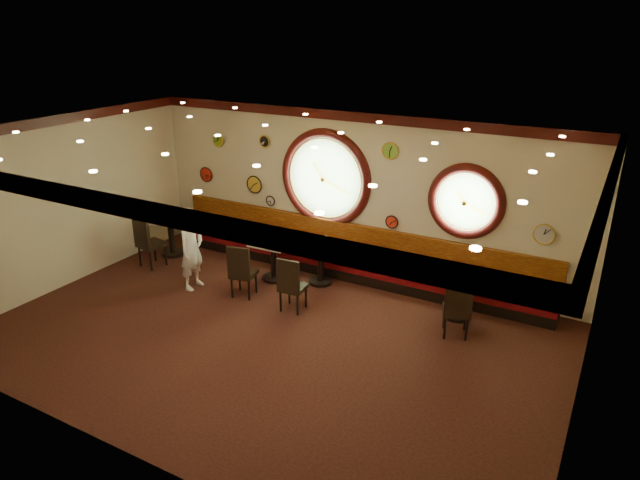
{
  "coord_description": "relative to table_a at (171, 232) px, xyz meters",
  "views": [
    {
      "loc": [
        4.59,
        -6.58,
        4.8
      ],
      "look_at": [
        0.49,
        0.8,
        1.5
      ],
      "focal_mm": 32.0,
      "sensor_mm": 36.0,
      "label": 1
    }
  ],
  "objects": [
    {
      "name": "chair_c",
      "position": [
        3.59,
        -0.93,
        0.05
      ],
      "size": [
        0.45,
        0.45,
        0.62
      ],
      "rotation": [
        0.0,
        0.0,
        0.08
      ],
      "color": "black",
      "rests_on": "floor"
    },
    {
      "name": "wall_clock_3",
      "position": [
        4.49,
        1.12,
        2.02
      ],
      "size": [
        0.3,
        0.03,
        0.3
      ],
      "primitive_type": "cylinder",
      "rotation": [
        1.57,
        0.0,
        0.0
      ],
      "color": "#7CBE3B",
      "rests_on": "wall_back"
    },
    {
      "name": "wall_back",
      "position": [
        3.74,
        1.16,
        1.07
      ],
      "size": [
        9.0,
        0.02,
        3.2
      ],
      "primitive_type": "cube",
      "color": "beige",
      "rests_on": "floor"
    },
    {
      "name": "wall_right",
      "position": [
        8.24,
        -1.84,
        1.07
      ],
      "size": [
        0.02,
        6.0,
        3.2
      ],
      "primitive_type": "cube",
      "color": "beige",
      "rests_on": "floor"
    },
    {
      "name": "condiment_b_pepper",
      "position": [
        2.62,
        0.03,
        0.32
      ],
      "size": [
        0.03,
        0.03,
        0.09
      ],
      "primitive_type": "cylinder",
      "color": "silver",
      "rests_on": "table_b"
    },
    {
      "name": "condiment_d_pepper",
      "position": [
        6.17,
        0.18,
        0.22
      ],
      "size": [
        0.03,
        0.03,
        0.09
      ],
      "primitive_type": "cylinder",
      "color": "silver",
      "rests_on": "table_d"
    },
    {
      "name": "molding_back",
      "position": [
        3.74,
        1.11,
        2.58
      ],
      "size": [
        9.0,
        0.1,
        0.18
      ],
      "primitive_type": "cube",
      "color": "#360B09",
      "rests_on": "wall_back"
    },
    {
      "name": "porthole_left_ring",
      "position": [
        3.14,
        1.11,
        1.32
      ],
      "size": [
        1.61,
        0.03,
        1.61
      ],
      "primitive_type": "torus",
      "rotation": [
        1.57,
        0.0,
        0.0
      ],
      "color": "gold",
      "rests_on": "wall_back"
    },
    {
      "name": "banquette_seat",
      "position": [
        3.74,
        0.88,
        -0.18
      ],
      "size": [
        8.0,
        0.55,
        0.3
      ],
      "primitive_type": "cube",
      "color": "#59070E",
      "rests_on": "banquette_base"
    },
    {
      "name": "molding_front",
      "position": [
        3.74,
        -4.79,
        2.58
      ],
      "size": [
        9.0,
        0.1,
        0.18
      ],
      "primitive_type": "cube",
      "color": "#360B09",
      "rests_on": "wall_back"
    },
    {
      "name": "chair_b",
      "position": [
        2.52,
        -0.91,
        0.06
      ],
      "size": [
        0.51,
        0.51,
        0.63
      ],
      "rotation": [
        0.0,
        0.0,
        0.22
      ],
      "color": "black",
      "rests_on": "floor"
    },
    {
      "name": "porthole_right_glass",
      "position": [
        5.94,
        1.15,
        1.27
      ],
      "size": [
        1.1,
        0.02,
        1.1
      ],
      "primitive_type": "cylinder",
      "rotation": [
        1.57,
        0.0,
        0.0
      ],
      "color": "#93C174",
      "rests_on": "wall_back"
    },
    {
      "name": "table_b",
      "position": [
        2.61,
        0.02,
        -0.02
      ],
      "size": [
        0.76,
        0.76,
        0.81
      ],
      "color": "black",
      "rests_on": "floor"
    },
    {
      "name": "condiment_a_pepper",
      "position": [
        0.04,
        -0.05,
        0.36
      ],
      "size": [
        0.04,
        0.04,
        0.11
      ],
      "primitive_type": "cylinder",
      "color": "silver",
      "rests_on": "table_a"
    },
    {
      "name": "condiment_b_salt",
      "position": [
        2.5,
        0.07,
        0.33
      ],
      "size": [
        0.04,
        0.04,
        0.11
      ],
      "primitive_type": "cylinder",
      "color": "silver",
      "rests_on": "table_b"
    },
    {
      "name": "porthole_left_frame",
      "position": [
        3.14,
        1.14,
        1.32
      ],
      "size": [
        1.98,
        0.18,
        1.98
      ],
      "primitive_type": "torus",
      "rotation": [
        1.57,
        0.0,
        0.0
      ],
      "color": "#360B09",
      "rests_on": "wall_back"
    },
    {
      "name": "wall_left",
      "position": [
        -0.76,
        -1.84,
        1.07
      ],
      "size": [
        0.02,
        6.0,
        3.2
      ],
      "primitive_type": "cube",
      "color": "beige",
      "rests_on": "floor"
    },
    {
      "name": "waiter",
      "position": [
        1.46,
        -1.0,
        0.27
      ],
      "size": [
        0.41,
        0.6,
        1.59
      ],
      "primitive_type": "imported",
      "rotation": [
        0.0,
        0.0,
        1.62
      ],
      "color": "white",
      "rests_on": "floor"
    },
    {
      "name": "condiment_b_bottle",
      "position": [
        2.73,
        0.07,
        0.37
      ],
      "size": [
        0.05,
        0.05,
        0.17
      ],
      "primitive_type": "cylinder",
      "color": "gold",
      "rests_on": "table_b"
    },
    {
      "name": "wall_clock_4",
      "position": [
        1.84,
        1.12,
        0.67
      ],
      "size": [
        0.2,
        0.03,
        0.2
      ],
      "primitive_type": "cylinder",
      "rotation": [
        1.57,
        0.0,
        0.0
      ],
      "color": "silver",
      "rests_on": "wall_back"
    },
    {
      "name": "wall_clock_6",
      "position": [
        4.59,
        1.12,
        0.67
      ],
      "size": [
        0.24,
        0.03,
        0.24
      ],
      "primitive_type": "cylinder",
      "rotation": [
        1.57,
        0.0,
        0.0
      ],
      "color": "red",
      "rests_on": "wall_back"
    },
    {
      "name": "condiment_c_bottle",
      "position": [
        3.55,
        0.4,
        0.34
      ],
      "size": [
        0.05,
        0.05,
        0.17
      ],
      "primitive_type": "cylinder",
      "color": "gold",
      "rests_on": "table_c"
    },
    {
      "name": "porthole_right_ring",
      "position": [
        5.94,
        1.11,
        1.27
      ],
      "size": [
        1.09,
        0.03,
        1.09
      ],
      "primitive_type": "torus",
      "rotation": [
        1.57,
        0.0,
        0.0
      ],
      "color": "gold",
      "rests_on": "wall_back"
    },
    {
      "name": "table_c",
      "position": [
        3.49,
        0.31,
        -0.03
      ],
      "size": [
        0.94,
        0.94,
        0.78
      ],
      "color": "black",
      "rests_on": "floor"
    },
    {
      "name": "condiment_a_salt",
      "position": [
        -0.07,
        -0.01,
        0.35
      ],
      "size": [
        0.03,
        0.03,
        0.09
      ],
      "primitive_type": "cylinder",
      "color": "#B7B8BC",
      "rests_on": "table_a"
    },
    {
      "name": "condiment_c_salt",
      "position": [
        3.46,
        0.36,
        0.3
      ],
      "size": [
        0.04,
        0.04,
        0.1
      ],
      "primitive_type": "cylinder",
      "color": "#BABABF",
      "rests_on": "table_c"
    },
    {
      "name": "chair_d",
      "position": [
        6.35,
        -0.39,
        0.06
      ],
      "size": [
        0.55,
        0.55,
        0.64
      ],
      "rotation": [
        0.0,
        0.0,
        0.33
      ],
      "color": "black",
      "rests_on": "floor"
    },
    {
      "name": "wall_front",
      "position": [
        3.74,
        -4.84,
        1.07
      ],
      "size": [
        9.0,
        0.02,
        3.2
      ],
      "primitive_type": "cube",
      "color": "beige",
      "rests_on": "floor"
    },
    {
      "name": "wall_clock_0",
      "position": [
        1.44,
        1.12,
        0.97
      ],
      "size": [
        0.36,
        0.03,
        0.36
      ],
      "primitive_type": "cylinder",
      "rotation": [
        1.57,
        0.0,
        0.0
      ],
      "color": "gold",
      "rests_on": "wall_back"
    },
    {
      "name": "porthole_right_frame",
      "position": [
        5.94,
        1.14,
        1.27
      ],
      "size": [
        1.38,
        0.18,
        1.38
      ],
      "primitive_type": "torus",
      "rotation": [
        1.57,
        0.0,
        0.0
      ],
      "color": "#360B09",
      "rests_on": "wall_back"
    },
    {
      "name": "porthole_left_glass",
      "position": [
        3.14,
        1.15,
        1.32
      ],
      "size": [
        1.66,
        0.02,
        1.66
      ],
      "primitive_type": "cylinder",
      "rotation": [
        1.57,
        0.0,
        0.0
      ],
      "color": "#93C174",
      "rests_on": "wall_back"
    },
    {
      "name": "ceiling",
      "position": [
        3.74,
        -1.84,
        2.67
      ],
      "size": [
        9.0,
        6.0,
        0.02
      ],
      "primitive_type": "cube",
      "color": "#B78033",
      "rests_on": "wall_back"
    },
    {
      "name": "banquette_back",
      "position": [
        3.74,
        1.1,
        0.22
      ],
      "size": [
        8.0,
        0.1,
        0.55
      ],
      "primitive_type": "cube",
      "color": "#621207",
      "rests_on": "wall_back"
    },
    {
      "name": "wall_clock_2",
      "position": [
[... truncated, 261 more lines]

